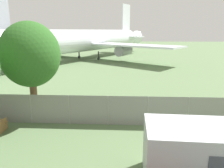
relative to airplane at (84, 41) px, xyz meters
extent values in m
cylinder|color=gray|center=(2.11, -31.87, -2.91)|extent=(0.07, 0.07, 1.96)
cylinder|color=gray|center=(4.66, -31.87, -2.91)|extent=(0.07, 0.07, 1.96)
cylinder|color=gray|center=(7.20, -31.87, -2.91)|extent=(0.07, 0.07, 1.96)
cylinder|color=gray|center=(9.75, -31.87, -2.91)|extent=(0.07, 0.07, 1.96)
cylinder|color=gray|center=(12.30, -31.87, -2.91)|extent=(0.07, 0.07, 1.96)
cube|color=gray|center=(4.66, -31.87, -2.91)|extent=(56.00, 0.01, 1.96)
cylinder|color=white|center=(-0.23, -0.42, 0.06)|extent=(22.89, 36.29, 4.37)
cone|color=white|center=(10.64, 19.04, 0.06)|extent=(6.09, 6.68, 3.93)
cube|color=white|center=(10.31, -4.07, -0.60)|extent=(17.34, 15.01, 0.30)
cylinder|color=#939399|center=(8.20, -2.44, -1.73)|extent=(3.63, 4.39, 1.96)
cube|color=white|center=(-8.87, 6.65, -0.60)|extent=(18.40, 11.47, 0.30)
cylinder|color=#939399|center=(-6.38, 5.70, -1.73)|extent=(3.63, 4.39, 1.96)
cube|color=white|center=(8.77, 15.71, 5.51)|extent=(2.13, 3.55, 6.55)
cube|color=white|center=(8.67, 15.52, 0.49)|extent=(10.09, 7.73, 0.20)
cylinder|color=#2D2D33|center=(-6.44, -11.52, -3.01)|extent=(0.24, 0.24, 1.77)
cylinder|color=#2D2D33|center=(-6.44, -11.52, -3.61)|extent=(0.53, 0.64, 0.56)
cylinder|color=#2D2D33|center=(3.01, 0.01, -3.01)|extent=(0.24, 0.24, 1.77)
cylinder|color=#2D2D33|center=(3.01, 0.01, -3.61)|extent=(0.53, 0.64, 0.56)
cylinder|color=#2D2D33|center=(-1.57, 2.57, -3.01)|extent=(0.24, 0.24, 1.77)
cylinder|color=#2D2D33|center=(-1.57, 2.57, -3.61)|extent=(0.53, 0.64, 0.56)
cube|color=silver|center=(10.94, -37.26, -2.68)|extent=(3.88, 2.59, 2.43)
cube|color=olive|center=(0.90, -33.41, -3.52)|extent=(0.10, 1.40, 0.74)
cylinder|color=brown|center=(2.09, -31.14, -2.48)|extent=(0.47, 0.47, 2.82)
ellipsoid|color=#2D6023|center=(2.09, -31.14, 0.58)|extent=(3.88, 3.88, 4.27)
camera|label=1|loc=(8.15, -45.08, 2.11)|focal=35.00mm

